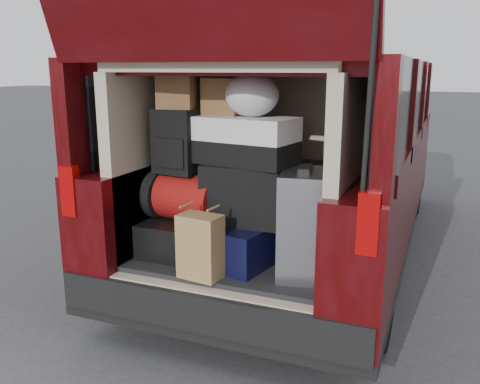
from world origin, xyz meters
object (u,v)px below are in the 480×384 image
(kraft_bag, at_px, (200,246))
(navy_hardshell, at_px, (240,240))
(black_hardshell, at_px, (183,234))
(black_soft_case, at_px, (246,194))
(red_duffel, at_px, (186,197))
(backpack, at_px, (177,141))
(twotone_duffel, at_px, (243,140))
(silver_roller, at_px, (304,224))

(kraft_bag, bearing_deg, navy_hardshell, 81.57)
(black_hardshell, bearing_deg, kraft_bag, -49.28)
(kraft_bag, bearing_deg, black_soft_case, 75.48)
(black_hardshell, bearing_deg, red_duffel, -20.57)
(backpack, xyz_separation_m, twotone_duffel, (0.42, 0.06, 0.02))
(black_soft_case, height_order, twotone_duffel, twotone_duffel)
(black_hardshell, xyz_separation_m, backpack, (-0.01, -0.03, 0.62))
(black_hardshell, height_order, silver_roller, silver_roller)
(navy_hardshell, height_order, twotone_duffel, twotone_duffel)
(silver_roller, relative_size, black_soft_case, 1.22)
(navy_hardshell, bearing_deg, backpack, -164.44)
(navy_hardshell, bearing_deg, kraft_bag, -94.20)
(silver_roller, bearing_deg, black_hardshell, 165.81)
(navy_hardshell, distance_m, red_duffel, 0.44)
(silver_roller, relative_size, kraft_bag, 1.64)
(black_hardshell, height_order, red_duffel, red_duffel)
(black_hardshell, relative_size, black_soft_case, 1.11)
(navy_hardshell, xyz_separation_m, twotone_duffel, (0.01, 0.03, 0.62))
(twotone_duffel, bearing_deg, backpack, -162.95)
(black_hardshell, relative_size, silver_roller, 0.91)
(kraft_bag, xyz_separation_m, backpack, (-0.32, 0.33, 0.54))
(twotone_duffel, bearing_deg, black_soft_case, -36.25)
(navy_hardshell, relative_size, backpack, 1.42)
(navy_hardshell, height_order, red_duffel, red_duffel)
(black_hardshell, relative_size, navy_hardshell, 0.97)
(navy_hardshell, relative_size, black_soft_case, 1.14)
(navy_hardshell, bearing_deg, red_duffel, -165.88)
(silver_roller, xyz_separation_m, kraft_bag, (-0.53, -0.27, -0.12))
(black_hardshell, xyz_separation_m, twotone_duffel, (0.42, 0.03, 0.64))
(silver_roller, relative_size, twotone_duffel, 0.97)
(red_duffel, xyz_separation_m, black_soft_case, (0.40, 0.01, 0.06))
(black_soft_case, bearing_deg, kraft_bag, -112.97)
(kraft_bag, xyz_separation_m, black_soft_case, (0.14, 0.35, 0.24))
(black_hardshell, distance_m, navy_hardshell, 0.41)
(silver_roller, height_order, black_soft_case, same)
(black_hardshell, bearing_deg, black_soft_case, -1.18)
(silver_roller, distance_m, twotone_duffel, 0.62)
(navy_hardshell, xyz_separation_m, backpack, (-0.42, -0.03, 0.60))
(navy_hardshell, xyz_separation_m, black_soft_case, (0.04, -0.01, 0.30))
(navy_hardshell, height_order, kraft_bag, kraft_bag)
(kraft_bag, xyz_separation_m, twotone_duffel, (0.11, 0.38, 0.56))
(kraft_bag, relative_size, red_duffel, 0.79)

